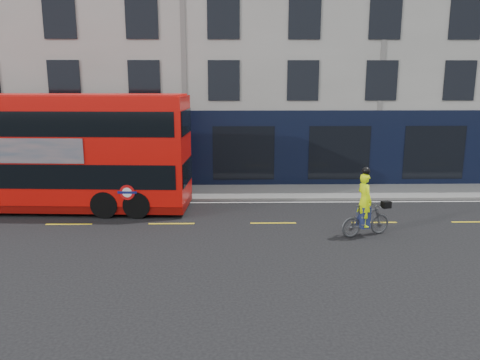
{
  "coord_description": "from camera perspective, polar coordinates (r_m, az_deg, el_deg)",
  "views": [
    {
      "loc": [
        2.35,
        -16.11,
        5.5
      ],
      "look_at": [
        2.71,
        2.41,
        1.55
      ],
      "focal_mm": 35.0,
      "sensor_mm": 36.0,
      "label": 1
    }
  ],
  "objects": [
    {
      "name": "road_edge_line",
      "position": [
        21.65,
        -7.31,
        -2.77
      ],
      "size": [
        58.0,
        0.1,
        0.01
      ],
      "primitive_type": "cube",
      "color": "silver",
      "rests_on": "ground"
    },
    {
      "name": "kerb",
      "position": [
        21.93,
        -7.23,
        -2.41
      ],
      "size": [
        60.0,
        0.12,
        0.13
      ],
      "primitive_type": "cube",
      "color": "slate",
      "rests_on": "ground"
    },
    {
      "name": "bus",
      "position": [
        21.63,
        -22.62,
        3.23
      ],
      "size": [
        12.39,
        3.45,
        4.94
      ],
      "rotation": [
        0.0,
        0.0,
        -0.06
      ],
      "color": "red",
      "rests_on": "ground"
    },
    {
      "name": "ground",
      "position": [
        17.19,
        -8.97,
        -6.78
      ],
      "size": [
        120.0,
        120.0,
        0.0
      ],
      "primitive_type": "plane",
      "color": "black",
      "rests_on": "ground"
    },
    {
      "name": "building_terrace",
      "position": [
        29.22,
        -5.94,
        15.88
      ],
      "size": [
        50.0,
        10.07,
        15.0
      ],
      "color": "#B0AEA6",
      "rests_on": "ground"
    },
    {
      "name": "cyclist",
      "position": [
        17.36,
        15.05,
        -3.93
      ],
      "size": [
        2.04,
        1.16,
        2.54
      ],
      "rotation": [
        0.0,
        0.0,
        0.33
      ],
      "color": "#484A4D",
      "rests_on": "ground"
    },
    {
      "name": "pavement",
      "position": [
        23.37,
        -6.85,
        -1.51
      ],
      "size": [
        60.0,
        3.0,
        0.12
      ],
      "primitive_type": "cube",
      "color": "slate",
      "rests_on": "ground"
    },
    {
      "name": "lane_dashes",
      "position": [
        18.6,
        -8.35,
        -5.29
      ],
      "size": [
        58.0,
        0.12,
        0.01
      ],
      "primitive_type": null,
      "color": "gold",
      "rests_on": "ground"
    }
  ]
}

